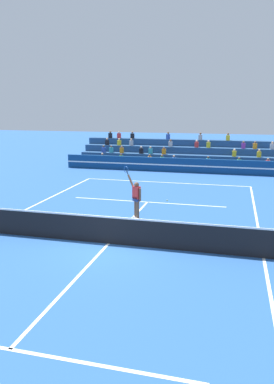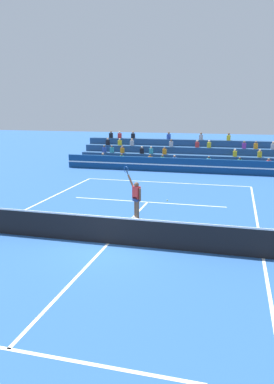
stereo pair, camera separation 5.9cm
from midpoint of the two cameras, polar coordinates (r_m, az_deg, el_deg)
The scene contains 7 objects.
ground_plane at distance 14.09m, azimuth -4.48°, elevation -7.85°, with size 120.00×120.00×0.00m, color #285699.
court_lines at distance 14.08m, azimuth -4.48°, elevation -7.84°, with size 11.10×23.90×0.01m.
tennis_net at distance 13.90m, azimuth -4.52°, elevation -5.76°, with size 12.00×0.10×1.10m.
sponsor_banner_wall at distance 29.28m, azimuth 5.83°, elevation 4.11°, with size 18.00×0.26×1.10m.
bleacher_stand at distance 32.35m, azimuth 6.70°, elevation 5.43°, with size 17.16×3.80×2.83m.
tennis_player at distance 16.76m, azimuth -0.23°, elevation -0.90°, with size 1.02×0.77×2.40m.
tennis_ball at distance 20.29m, azimuth 4.52°, elevation -1.27°, with size 0.07×0.07×0.07m, color #C6DB33.
Camera 1 is at (4.32, -12.45, 4.97)m, focal length 35.00 mm.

